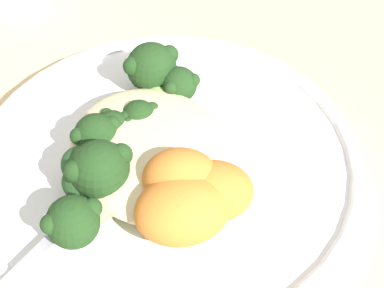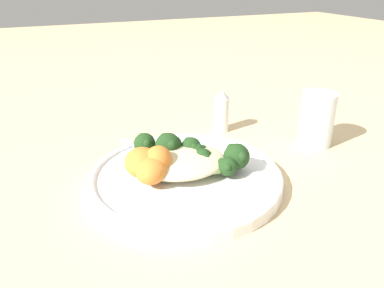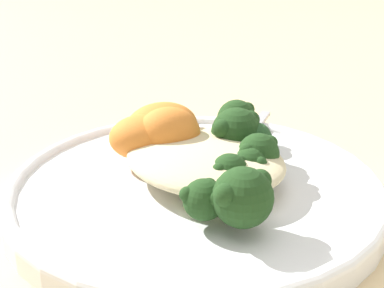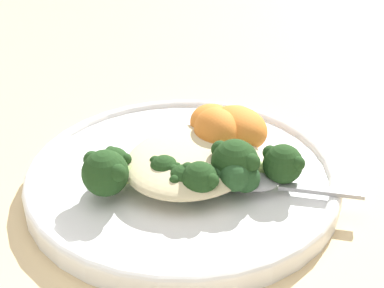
% 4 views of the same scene
% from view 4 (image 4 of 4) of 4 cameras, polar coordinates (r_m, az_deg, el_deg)
% --- Properties ---
extents(ground_plane, '(4.00, 4.00, 0.00)m').
position_cam_4_polar(ground_plane, '(0.51, 0.10, -5.39)').
color(ground_plane, '#D6B784').
extents(plate, '(0.30, 0.30, 0.02)m').
position_cam_4_polar(plate, '(0.51, -0.97, -3.35)').
color(plate, white).
rests_on(plate, ground_plane).
extents(quinoa_mound, '(0.14, 0.12, 0.02)m').
position_cam_4_polar(quinoa_mound, '(0.50, 0.10, -1.62)').
color(quinoa_mound, beige).
rests_on(quinoa_mound, plate).
extents(broccoli_stalk_0, '(0.10, 0.06, 0.03)m').
position_cam_4_polar(broccoli_stalk_0, '(0.50, -5.82, -1.70)').
color(broccoli_stalk_0, '#9EBC66').
rests_on(broccoli_stalk_0, plate).
extents(broccoli_stalk_1, '(0.12, 0.06, 0.04)m').
position_cam_4_polar(broccoli_stalk_1, '(0.48, -7.43, -2.74)').
color(broccoli_stalk_1, '#9EBC66').
rests_on(broccoli_stalk_1, plate).
extents(broccoli_stalk_2, '(0.08, 0.03, 0.03)m').
position_cam_4_polar(broccoli_stalk_2, '(0.48, -2.37, -2.51)').
color(broccoli_stalk_2, '#9EBC66').
rests_on(broccoli_stalk_2, plate).
extents(broccoli_stalk_3, '(0.08, 0.06, 0.03)m').
position_cam_4_polar(broccoli_stalk_3, '(0.48, -0.74, -3.18)').
color(broccoli_stalk_3, '#9EBC66').
rests_on(broccoli_stalk_3, plate).
extents(broccoli_stalk_4, '(0.07, 0.08, 0.03)m').
position_cam_4_polar(broccoli_stalk_4, '(0.47, 0.62, -3.36)').
color(broccoli_stalk_4, '#9EBC66').
rests_on(broccoli_stalk_4, plate).
extents(broccoli_stalk_5, '(0.04, 0.11, 0.04)m').
position_cam_4_polar(broccoli_stalk_5, '(0.48, 3.75, -1.84)').
color(broccoli_stalk_5, '#9EBC66').
rests_on(broccoli_stalk_5, plate).
extents(broccoli_stalk_6, '(0.06, 0.13, 0.04)m').
position_cam_4_polar(broccoli_stalk_6, '(0.49, 7.53, -1.96)').
color(broccoli_stalk_6, '#9EBC66').
rests_on(broccoli_stalk_6, plate).
extents(sweet_potato_chunk_0, '(0.07, 0.07, 0.04)m').
position_cam_4_polar(sweet_potato_chunk_0, '(0.54, 2.35, 2.12)').
color(sweet_potato_chunk_0, orange).
rests_on(sweet_potato_chunk_0, plate).
extents(sweet_potato_chunk_1, '(0.06, 0.07, 0.04)m').
position_cam_4_polar(sweet_potato_chunk_1, '(0.53, 4.77, 1.77)').
color(sweet_potato_chunk_1, orange).
rests_on(sweet_potato_chunk_1, plate).
extents(sweet_potato_chunk_2, '(0.06, 0.07, 0.05)m').
position_cam_4_polar(sweet_potato_chunk_2, '(0.52, 2.64, 1.36)').
color(sweet_potato_chunk_2, orange).
rests_on(sweet_potato_chunk_2, plate).
extents(kale_tuft, '(0.05, 0.05, 0.03)m').
position_cam_4_polar(kale_tuft, '(0.47, 4.48, -3.15)').
color(kale_tuft, '#234723').
rests_on(kale_tuft, plate).
extents(spoon, '(0.08, 0.12, 0.01)m').
position_cam_4_polar(spoon, '(0.48, 7.71, -4.04)').
color(spoon, '#A3A3A8').
rests_on(spoon, plate).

